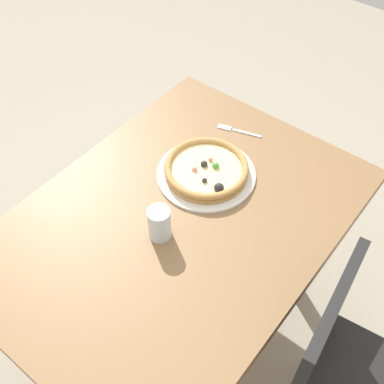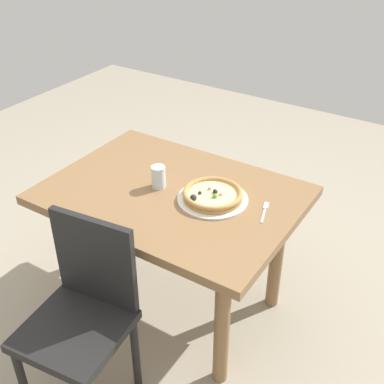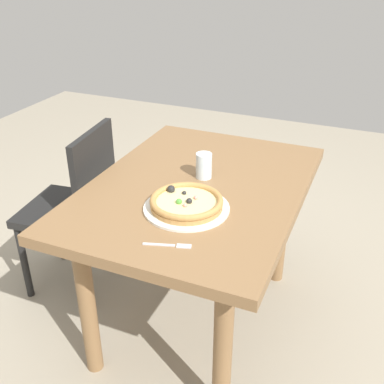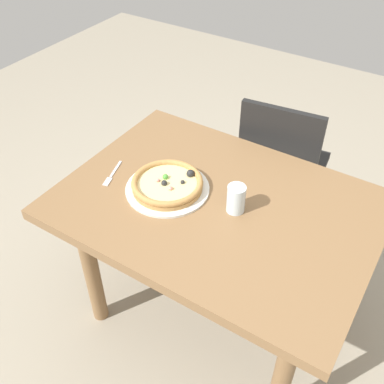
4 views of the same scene
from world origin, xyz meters
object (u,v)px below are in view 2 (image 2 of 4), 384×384
at_px(plate, 213,199).
at_px(fork, 265,210).
at_px(pizza, 213,195).
at_px(drinking_glass, 158,177).
at_px(chair_near, 83,312).
at_px(dining_table, 172,210).

bearing_deg(plate, fork, 11.61).
bearing_deg(pizza, drinking_glass, -171.65).
distance_m(chair_near, plate, 0.76).
height_order(dining_table, pizza, pizza).
bearing_deg(fork, dining_table, 84.42).
xyz_separation_m(dining_table, chair_near, (-0.01, -0.65, -0.14)).
bearing_deg(pizza, dining_table, -169.00).
bearing_deg(drinking_glass, fork, 9.95).
height_order(chair_near, plate, chair_near).
bearing_deg(drinking_glass, plate, 8.49).
distance_m(chair_near, fork, 0.90).
relative_size(chair_near, pizza, 3.17).
height_order(chair_near, pizza, chair_near).
bearing_deg(fork, drinking_glass, 82.95).
relative_size(plate, fork, 2.03).
distance_m(dining_table, plate, 0.23).
distance_m(dining_table, drinking_glass, 0.18).
height_order(chair_near, drinking_glass, chair_near).
xyz_separation_m(chair_near, fork, (0.45, 0.73, 0.25)).
distance_m(pizza, drinking_glass, 0.28).
distance_m(fork, drinking_glass, 0.53).
bearing_deg(dining_table, fork, 11.42).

